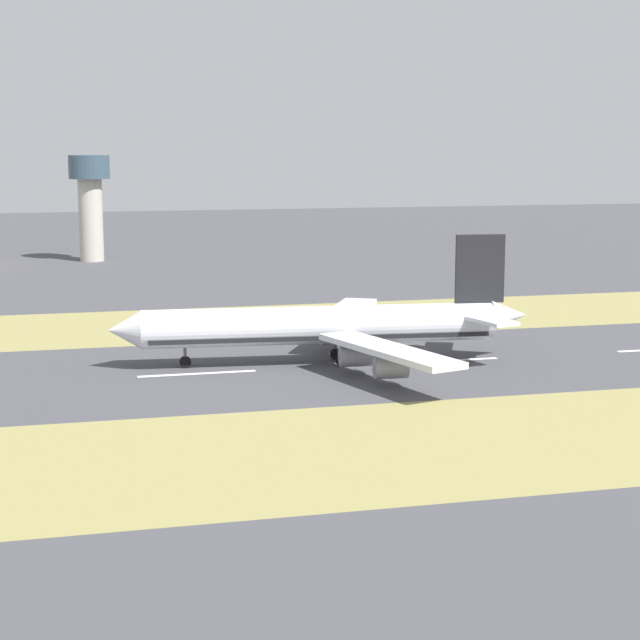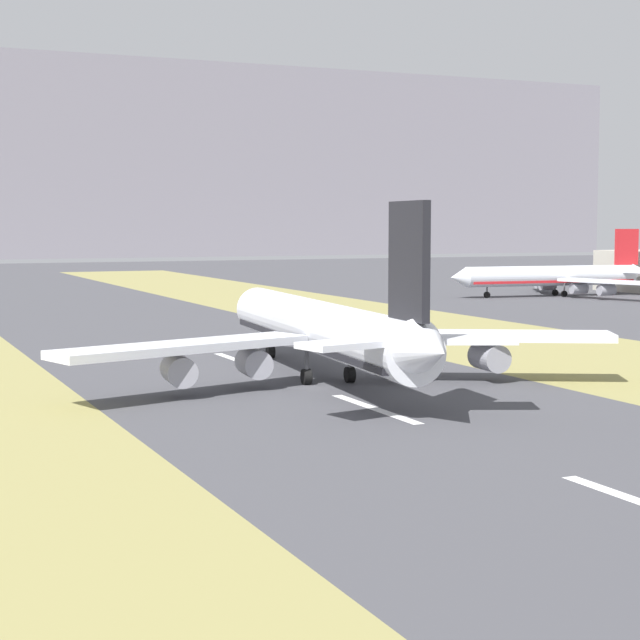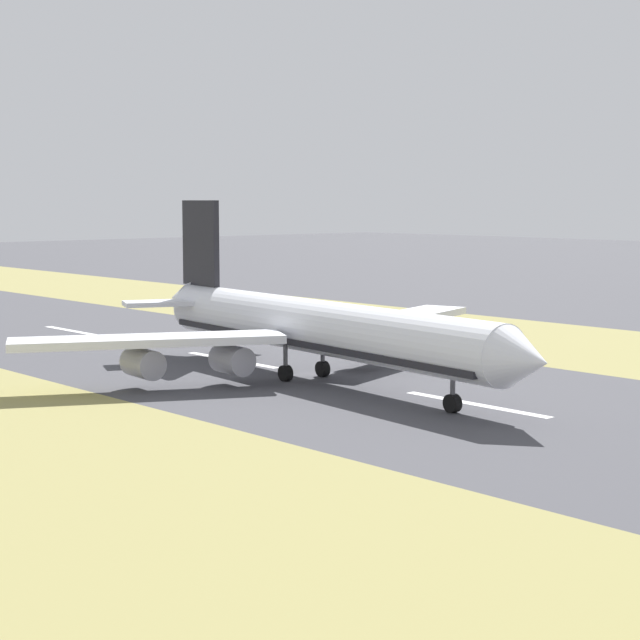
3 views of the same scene
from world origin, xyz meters
name	(u,v)px [view 3 (image 3 of 3)]	position (x,y,z in m)	size (l,w,h in m)	color
ground_plane	(309,374)	(0.00, 0.00, 0.00)	(800.00, 800.00, 0.00)	#424247
grass_median_west	(542,340)	(-45.00, 0.00, 0.00)	(40.00, 600.00, 0.01)	olive
centreline_dash_near	(76,331)	(0.00, -54.76, 0.01)	(1.20, 18.00, 0.01)	silver
centreline_dash_mid	(232,360)	(0.00, -14.76, 0.01)	(1.20, 18.00, 0.01)	silver
centreline_dash_far	(476,404)	(0.00, 25.24, 0.01)	(1.20, 18.00, 0.01)	silver
airplane_main_jet	(310,327)	(2.72, 3.34, 6.02)	(63.86, 67.22, 20.20)	silver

